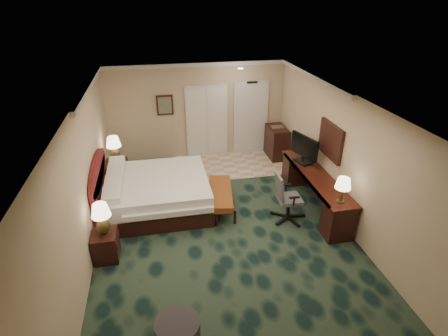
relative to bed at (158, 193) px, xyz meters
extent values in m
cube|color=black|center=(1.28, -1.18, -0.36)|extent=(5.00, 7.50, 0.00)
cube|color=white|center=(1.28, -1.18, 2.34)|extent=(5.00, 7.50, 0.00)
cube|color=beige|center=(1.28, 2.57, 0.99)|extent=(5.00, 0.00, 2.70)
cube|color=beige|center=(-1.22, -1.18, 0.99)|extent=(0.00, 7.50, 2.70)
cube|color=beige|center=(3.78, -1.18, 0.99)|extent=(0.00, 7.50, 2.70)
cube|color=tan|center=(2.18, 1.72, -0.35)|extent=(3.20, 1.70, 0.01)
cube|color=silver|center=(2.83, 2.54, 0.69)|extent=(1.02, 0.06, 2.18)
cube|color=silver|center=(1.53, 2.53, 0.69)|extent=(1.20, 0.06, 2.10)
cube|color=#425A4F|center=(0.38, 2.53, 1.24)|extent=(0.45, 0.06, 0.55)
cube|color=white|center=(3.74, -0.58, 1.19)|extent=(0.05, 0.95, 0.75)
cube|color=silver|center=(0.00, 0.00, 0.00)|extent=(2.25, 2.08, 0.71)
cube|color=black|center=(-0.99, -1.56, -0.08)|extent=(0.44, 0.50, 0.54)
cube|color=black|center=(-0.95, 1.21, -0.04)|extent=(0.51, 0.58, 0.63)
cube|color=brown|center=(1.37, -0.38, -0.12)|extent=(0.70, 1.47, 0.48)
cylinder|color=#2C2C2C|center=(0.16, -3.61, -0.13)|extent=(0.81, 0.81, 0.44)
cube|color=black|center=(3.46, -0.68, 0.04)|extent=(0.59, 2.76, 0.80)
cube|color=black|center=(3.41, -0.02, 0.78)|extent=(0.33, 0.84, 0.67)
cube|color=black|center=(3.49, 2.02, 0.10)|extent=(0.48, 0.86, 0.91)
camera|label=1|loc=(0.15, -6.89, 4.09)|focal=28.00mm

